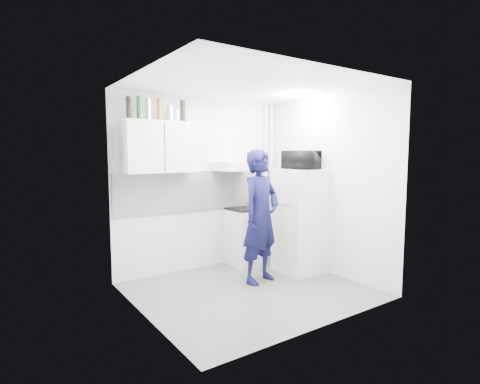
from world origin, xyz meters
TOP-DOWN VIEW (x-y plane):
  - floor at (0.00, 0.00)m, footprint 2.80×2.80m
  - ceiling at (0.00, 0.00)m, footprint 2.80×2.80m
  - wall_back at (0.00, 1.25)m, footprint 2.80×0.00m
  - wall_left at (-1.40, 0.00)m, footprint 0.00×2.60m
  - wall_right at (1.40, 0.00)m, footprint 0.00×2.60m
  - person at (0.32, 0.20)m, footprint 0.75×0.59m
  - stove at (0.65, 1.00)m, footprint 0.55×0.55m
  - fridge at (1.10, 0.23)m, footprint 0.65×0.65m
  - stove_top at (0.65, 1.00)m, footprint 0.52×0.52m
  - saucepan at (0.74, 0.97)m, footprint 0.20×0.20m
  - microwave at (1.10, 0.23)m, footprint 0.54×0.40m
  - bottle_a at (-1.16, 1.07)m, footprint 0.07×0.07m
  - bottle_b at (-1.02, 1.07)m, footprint 0.08×0.08m
  - bottle_c at (-0.90, 1.07)m, footprint 0.07×0.07m
  - bottle_d at (-0.74, 1.07)m, footprint 0.07×0.07m
  - canister_a at (-0.59, 1.07)m, footprint 0.09×0.09m
  - canister_b at (-0.50, 1.07)m, footprint 0.08×0.08m
  - bottle_e at (-0.39, 1.07)m, footprint 0.08×0.08m
  - upper_cabinet at (-0.75, 1.07)m, footprint 1.00×0.35m
  - range_hood at (0.45, 1.00)m, footprint 0.60×0.50m
  - backsplash at (0.00, 1.24)m, footprint 2.74×0.03m
  - pipe_a at (1.30, 1.17)m, footprint 0.05×0.05m
  - pipe_b at (1.18, 1.17)m, footprint 0.04×0.04m
  - ceiling_spot_fixture at (1.00, 0.20)m, footprint 0.10×0.10m

SIDE VIEW (x-z plane):
  - floor at x=0.00m, z-range 0.00..0.00m
  - stove at x=0.65m, z-range 0.00..0.87m
  - fridge at x=1.10m, z-range 0.00..1.53m
  - stove_top at x=0.65m, z-range 0.87..0.91m
  - person at x=0.32m, z-range 0.00..1.82m
  - saucepan at x=0.74m, z-range 0.91..1.02m
  - backsplash at x=0.00m, z-range 0.90..1.50m
  - wall_left at x=-1.40m, z-range 0.00..2.60m
  - wall_right at x=1.40m, z-range 0.00..2.60m
  - pipe_a at x=1.30m, z-range 0.00..2.60m
  - pipe_b at x=1.18m, z-range 0.00..2.60m
  - wall_back at x=0.00m, z-range -0.10..2.70m
  - range_hood at x=0.45m, z-range 1.50..1.64m
  - microwave at x=1.10m, z-range 1.53..1.81m
  - upper_cabinet at x=-0.75m, z-range 1.50..2.20m
  - canister_b at x=-0.50m, z-range 2.20..2.36m
  - canister_a at x=-0.59m, z-range 2.20..2.42m
  - bottle_c at x=-0.90m, z-range 2.20..2.49m
  - bottle_a at x=-1.16m, z-range 2.20..2.49m
  - bottle_e at x=-0.39m, z-range 2.20..2.50m
  - bottle_d at x=-0.74m, z-range 2.20..2.50m
  - bottle_b at x=-1.02m, z-range 2.20..2.51m
  - ceiling_spot_fixture at x=1.00m, z-range 2.56..2.58m
  - ceiling at x=0.00m, z-range 2.60..2.60m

